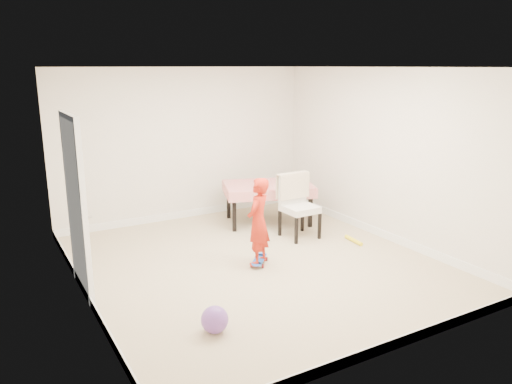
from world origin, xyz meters
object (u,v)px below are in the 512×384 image
dining_table (268,203)px  dining_chair (300,207)px  balloon (215,320)px  child (258,224)px  skateboard (259,261)px

dining_table → dining_chair: dining_chair is taller
dining_table → balloon: size_ratio=5.20×
dining_table → dining_chair: (0.03, -0.90, 0.16)m
child → balloon: (-1.24, -1.27, -0.45)m
skateboard → child: size_ratio=0.41×
child → dining_chair: bearing=174.2°
child → balloon: size_ratio=4.21×
dining_chair → skateboard: bearing=-151.6°
child → balloon: 1.84m
skateboard → child: 0.56m
child → balloon: child is taller
dining_table → skateboard: dining_table is taller
dining_table → child: 1.96m
skateboard → balloon: 1.86m
dining_table → balloon: (-2.36, -2.86, -0.20)m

